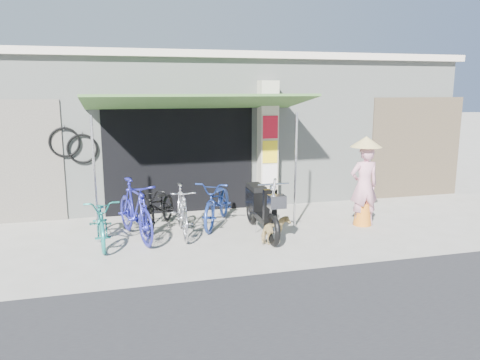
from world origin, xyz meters
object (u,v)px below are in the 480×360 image
object	(u,v)px
bike_silver	(182,211)
bike_navy	(218,202)
bike_blue	(135,210)
bike_black	(159,207)
bike_teal	(102,220)
nun	(364,182)
moped	(261,208)
street_dog	(275,230)

from	to	relation	value
bike_silver	bike_navy	xyz separation A→B (m)	(0.82, 0.50, 0.00)
bike_blue	bike_black	size ratio (longest dim) A/B	1.11
bike_blue	bike_silver	xyz separation A→B (m)	(0.89, -0.00, -0.08)
bike_blue	bike_teal	bearing A→B (deg)	179.01
bike_navy	nun	world-z (taller)	nun
bike_blue	bike_black	distance (m)	0.77
moped	bike_blue	bearing A→B (deg)	173.45
bike_blue	bike_navy	size ratio (longest dim) A/B	1.01
bike_black	nun	xyz separation A→B (m)	(4.15, -0.86, 0.47)
bike_black	moped	size ratio (longest dim) A/B	0.83
bike_navy	moped	distance (m)	1.06
bike_silver	bike_teal	bearing A→B (deg)	-172.42
bike_teal	moped	bearing A→B (deg)	-6.96
bike_silver	nun	distance (m)	3.79
bike_black	bike_navy	bearing A→B (deg)	21.61
bike_teal	nun	world-z (taller)	nun
street_dog	moped	distance (m)	0.70
bike_teal	bike_silver	distance (m)	1.51
nun	bike_silver	bearing A→B (deg)	-1.78
moped	nun	bearing A→B (deg)	1.16
nun	bike_blue	bearing A→B (deg)	-0.97
bike_black	street_dog	distance (m)	2.51
bike_blue	moped	world-z (taller)	moped
bike_blue	bike_navy	world-z (taller)	bike_blue
street_dog	bike_silver	bearing A→B (deg)	32.75
bike_navy	nun	size ratio (longest dim) A/B	1.01
bike_silver	street_dog	distance (m)	1.87
bike_navy	street_dog	xyz separation A→B (m)	(0.77, -1.45, -0.24)
street_dog	nun	bearing A→B (deg)	-99.59
moped	bike_silver	bearing A→B (deg)	169.36
street_dog	moped	size ratio (longest dim) A/B	0.29
bike_teal	bike_black	bearing A→B (deg)	29.34
bike_silver	bike_navy	size ratio (longest dim) A/B	0.87
moped	nun	size ratio (longest dim) A/B	1.10
bike_teal	street_dog	bearing A→B (deg)	-18.48
bike_blue	nun	xyz separation A→B (m)	(4.64, -0.28, 0.35)
bike_navy	moped	xyz separation A→B (m)	(0.69, -0.81, 0.04)
bike_teal	street_dog	world-z (taller)	bike_teal
bike_blue	street_dog	xyz separation A→B (m)	(2.48, -0.95, -0.32)
bike_navy	moped	bearing A→B (deg)	-22.81
bike_navy	bike_black	bearing A→B (deg)	-157.01
bike_blue	bike_silver	distance (m)	0.89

